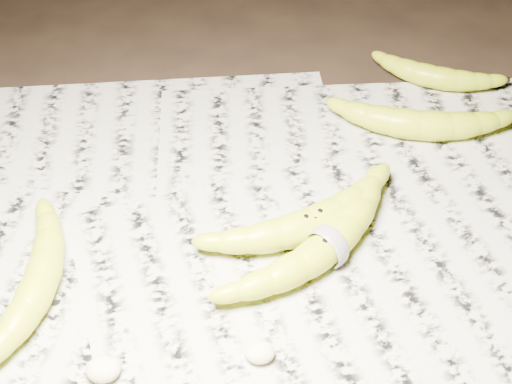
{
  "coord_description": "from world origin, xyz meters",
  "views": [
    {
      "loc": [
        -0.01,
        -0.53,
        0.6
      ],
      "look_at": [
        0.02,
        0.03,
        0.05
      ],
      "focal_mm": 50.0,
      "sensor_mm": 36.0,
      "label": 1
    }
  ],
  "objects_px": {
    "banana_left_b": "(39,281)",
    "banana_upper_b": "(435,75)",
    "banana_center": "(311,222)",
    "banana_upper_a": "(421,123)",
    "banana_taped": "(328,244)"
  },
  "relations": [
    {
      "from": "banana_left_b",
      "to": "banana_upper_b",
      "type": "height_order",
      "value": "banana_left_b"
    },
    {
      "from": "banana_center",
      "to": "banana_upper_b",
      "type": "relative_size",
      "value": 1.37
    },
    {
      "from": "banana_left_b",
      "to": "banana_center",
      "type": "bearing_deg",
      "value": -68.23
    },
    {
      "from": "banana_upper_a",
      "to": "banana_center",
      "type": "bearing_deg",
      "value": -123.62
    },
    {
      "from": "banana_taped",
      "to": "banana_upper_b",
      "type": "distance_m",
      "value": 0.36
    },
    {
      "from": "banana_center",
      "to": "banana_upper_a",
      "type": "distance_m",
      "value": 0.23
    },
    {
      "from": "banana_center",
      "to": "banana_left_b",
      "type": "bearing_deg",
      "value": 168.2
    },
    {
      "from": "banana_upper_a",
      "to": "banana_left_b",
      "type": "bearing_deg",
      "value": -142.26
    },
    {
      "from": "banana_upper_a",
      "to": "banana_upper_b",
      "type": "height_order",
      "value": "banana_upper_a"
    },
    {
      "from": "banana_taped",
      "to": "banana_upper_a",
      "type": "relative_size",
      "value": 1.15
    },
    {
      "from": "banana_left_b",
      "to": "banana_taped",
      "type": "height_order",
      "value": "banana_taped"
    },
    {
      "from": "banana_upper_b",
      "to": "banana_left_b",
      "type": "bearing_deg",
      "value": -121.86
    },
    {
      "from": "banana_taped",
      "to": "banana_upper_b",
      "type": "height_order",
      "value": "banana_taped"
    },
    {
      "from": "banana_left_b",
      "to": "banana_taped",
      "type": "relative_size",
      "value": 0.83
    },
    {
      "from": "banana_upper_a",
      "to": "banana_upper_b",
      "type": "xyz_separation_m",
      "value": [
        0.04,
        0.11,
        -0.0
      ]
    }
  ]
}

